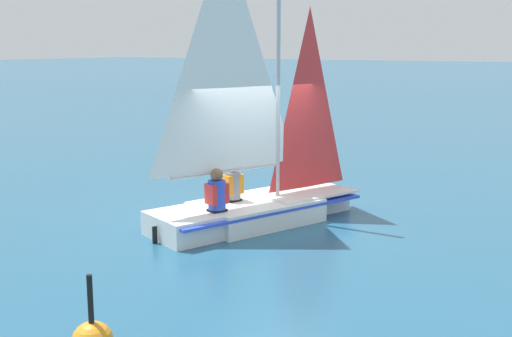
% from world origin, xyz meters
% --- Properties ---
extents(ground_plane, '(260.00, 260.00, 0.00)m').
position_xyz_m(ground_plane, '(0.00, 0.00, 0.00)').
color(ground_plane, '#235675').
extents(sailboat_main, '(2.69, 4.24, 5.19)m').
position_xyz_m(sailboat_main, '(0.01, 0.04, 0.80)').
color(sailboat_main, white).
rests_on(sailboat_main, ground_plane).
extents(sailor_helm, '(0.38, 0.41, 1.16)m').
position_xyz_m(sailor_helm, '(0.36, 0.24, 0.63)').
color(sailor_helm, black).
rests_on(sailor_helm, ground_plane).
extents(sailor_crew, '(0.38, 0.41, 1.16)m').
position_xyz_m(sailor_crew, '(0.14, 1.01, 0.62)').
color(sailor_crew, black).
rests_on(sailor_crew, ground_plane).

